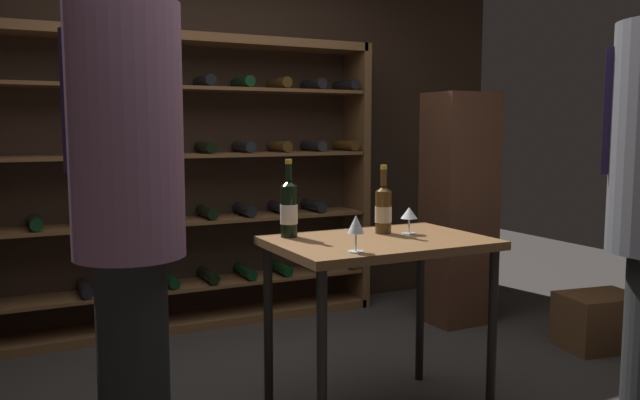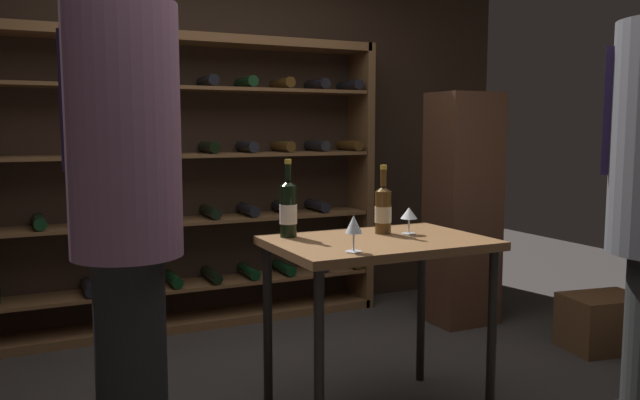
{
  "view_description": "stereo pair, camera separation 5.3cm",
  "coord_description": "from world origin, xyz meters",
  "px_view_note": "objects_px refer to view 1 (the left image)",
  "views": [
    {
      "loc": [
        -1.3,
        -2.72,
        1.38
      ],
      "look_at": [
        0.14,
        0.14,
        1.02
      ],
      "focal_mm": 36.3,
      "sensor_mm": 36.0,
      "label": 1
    },
    {
      "loc": [
        -1.25,
        -2.74,
        1.38
      ],
      "look_at": [
        0.14,
        0.14,
        1.02
      ],
      "focal_mm": 36.3,
      "sensor_mm": 36.0,
      "label": 2
    }
  ],
  "objects_px": {
    "wine_rack": "(189,185)",
    "wine_crate": "(599,321)",
    "person_bystander_dark_jacket": "(128,192)",
    "wine_bottle_gold_foil": "(383,209)",
    "tasting_table": "(379,260)",
    "display_cabinet": "(459,209)",
    "wine_bottle_red_label": "(289,208)",
    "wine_glass_stemmed_center": "(356,226)",
    "wine_glass_stemmed_left": "(409,214)"
  },
  "relations": [
    {
      "from": "tasting_table",
      "to": "wine_bottle_gold_foil",
      "type": "relative_size",
      "value": 2.95
    },
    {
      "from": "person_bystander_dark_jacket",
      "to": "wine_crate",
      "type": "height_order",
      "value": "person_bystander_dark_jacket"
    },
    {
      "from": "wine_bottle_gold_foil",
      "to": "wine_glass_stemmed_left",
      "type": "xyz_separation_m",
      "value": [
        0.1,
        -0.07,
        -0.02
      ]
    },
    {
      "from": "wine_glass_stemmed_left",
      "to": "wine_rack",
      "type": "bearing_deg",
      "value": 108.96
    },
    {
      "from": "wine_crate",
      "to": "wine_bottle_red_label",
      "type": "xyz_separation_m",
      "value": [
        -2.12,
        0.02,
        0.83
      ]
    },
    {
      "from": "wine_crate",
      "to": "wine_bottle_red_label",
      "type": "bearing_deg",
      "value": 179.45
    },
    {
      "from": "person_bystander_dark_jacket",
      "to": "wine_crate",
      "type": "distance_m",
      "value": 3.06
    },
    {
      "from": "wine_crate",
      "to": "display_cabinet",
      "type": "height_order",
      "value": "display_cabinet"
    },
    {
      "from": "tasting_table",
      "to": "wine_glass_stemmed_left",
      "type": "xyz_separation_m",
      "value": [
        0.2,
        0.05,
        0.2
      ]
    },
    {
      "from": "wine_bottle_gold_foil",
      "to": "wine_glass_stemmed_left",
      "type": "height_order",
      "value": "wine_bottle_gold_foil"
    },
    {
      "from": "person_bystander_dark_jacket",
      "to": "wine_bottle_red_label",
      "type": "bearing_deg",
      "value": -93.58
    },
    {
      "from": "display_cabinet",
      "to": "tasting_table",
      "type": "bearing_deg",
      "value": -141.21
    },
    {
      "from": "tasting_table",
      "to": "wine_crate",
      "type": "xyz_separation_m",
      "value": [
        1.76,
        0.21,
        -0.59
      ]
    },
    {
      "from": "wine_bottle_red_label",
      "to": "wine_bottle_gold_foil",
      "type": "distance_m",
      "value": 0.47
    },
    {
      "from": "person_bystander_dark_jacket",
      "to": "wine_glass_stemmed_center",
      "type": "distance_m",
      "value": 0.92
    },
    {
      "from": "wine_rack",
      "to": "wine_glass_stemmed_center",
      "type": "height_order",
      "value": "wine_rack"
    },
    {
      "from": "display_cabinet",
      "to": "wine_bottle_gold_foil",
      "type": "relative_size",
      "value": 4.82
    },
    {
      "from": "wine_crate",
      "to": "wine_glass_stemmed_center",
      "type": "distance_m",
      "value": 2.22
    },
    {
      "from": "wine_rack",
      "to": "tasting_table",
      "type": "xyz_separation_m",
      "value": [
        0.4,
        -1.8,
        -0.23
      ]
    },
    {
      "from": "wine_crate",
      "to": "display_cabinet",
      "type": "bearing_deg",
      "value": 117.47
    },
    {
      "from": "wine_crate",
      "to": "wine_bottle_gold_foil",
      "type": "bearing_deg",
      "value": -176.99
    },
    {
      "from": "wine_glass_stemmed_left",
      "to": "wine_glass_stemmed_center",
      "type": "relative_size",
      "value": 0.85
    },
    {
      "from": "tasting_table",
      "to": "person_bystander_dark_jacket",
      "type": "height_order",
      "value": "person_bystander_dark_jacket"
    },
    {
      "from": "wine_crate",
      "to": "wine_glass_stemmed_center",
      "type": "height_order",
      "value": "wine_glass_stemmed_center"
    },
    {
      "from": "person_bystander_dark_jacket",
      "to": "wine_bottle_gold_foil",
      "type": "height_order",
      "value": "person_bystander_dark_jacket"
    },
    {
      "from": "wine_bottle_red_label",
      "to": "wine_glass_stemmed_center",
      "type": "distance_m",
      "value": 0.47
    },
    {
      "from": "tasting_table",
      "to": "wine_bottle_red_label",
      "type": "distance_m",
      "value": 0.49
    },
    {
      "from": "wine_crate",
      "to": "display_cabinet",
      "type": "relative_size",
      "value": 0.3
    },
    {
      "from": "person_bystander_dark_jacket",
      "to": "wine_bottle_gold_foil",
      "type": "bearing_deg",
      "value": -104.59
    },
    {
      "from": "person_bystander_dark_jacket",
      "to": "wine_glass_stemmed_left",
      "type": "relative_size",
      "value": 15.49
    },
    {
      "from": "display_cabinet",
      "to": "wine_bottle_gold_foil",
      "type": "distance_m",
      "value": 1.55
    },
    {
      "from": "wine_bottle_red_label",
      "to": "wine_glass_stemmed_center",
      "type": "relative_size",
      "value": 2.37
    },
    {
      "from": "tasting_table",
      "to": "wine_bottle_gold_foil",
      "type": "height_order",
      "value": "wine_bottle_gold_foil"
    },
    {
      "from": "person_bystander_dark_jacket",
      "to": "wine_glass_stemmed_left",
      "type": "xyz_separation_m",
      "value": [
        1.33,
        0.06,
        -0.17
      ]
    },
    {
      "from": "wine_bottle_gold_foil",
      "to": "wine_glass_stemmed_left",
      "type": "distance_m",
      "value": 0.13
    },
    {
      "from": "wine_bottle_gold_foil",
      "to": "wine_crate",
      "type": "bearing_deg",
      "value": 3.01
    },
    {
      "from": "wine_rack",
      "to": "wine_bottle_gold_foil",
      "type": "distance_m",
      "value": 1.75
    },
    {
      "from": "tasting_table",
      "to": "wine_glass_stemmed_center",
      "type": "relative_size",
      "value": 6.38
    },
    {
      "from": "wine_bottle_gold_foil",
      "to": "person_bystander_dark_jacket",
      "type": "bearing_deg",
      "value": -173.9
    },
    {
      "from": "wine_glass_stemmed_left",
      "to": "wine_crate",
      "type": "bearing_deg",
      "value": 5.85
    },
    {
      "from": "wine_crate",
      "to": "tasting_table",
      "type": "bearing_deg",
      "value": -173.24
    },
    {
      "from": "wine_rack",
      "to": "wine_glass_stemmed_center",
      "type": "bearing_deg",
      "value": -86.02
    },
    {
      "from": "tasting_table",
      "to": "display_cabinet",
      "type": "height_order",
      "value": "display_cabinet"
    },
    {
      "from": "wine_bottle_red_label",
      "to": "wine_glass_stemmed_left",
      "type": "relative_size",
      "value": 2.8
    },
    {
      "from": "wine_bottle_gold_foil",
      "to": "wine_glass_stemmed_left",
      "type": "relative_size",
      "value": 2.55
    },
    {
      "from": "wine_glass_stemmed_left",
      "to": "person_bystander_dark_jacket",
      "type": "bearing_deg",
      "value": -177.46
    },
    {
      "from": "person_bystander_dark_jacket",
      "to": "display_cabinet",
      "type": "height_order",
      "value": "person_bystander_dark_jacket"
    },
    {
      "from": "wine_rack",
      "to": "wine_crate",
      "type": "xyz_separation_m",
      "value": [
        2.16,
        -1.59,
        -0.82
      ]
    },
    {
      "from": "wine_rack",
      "to": "wine_glass_stemmed_left",
      "type": "bearing_deg",
      "value": -71.04
    },
    {
      "from": "person_bystander_dark_jacket",
      "to": "wine_glass_stemmed_left",
      "type": "height_order",
      "value": "person_bystander_dark_jacket"
    }
  ]
}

